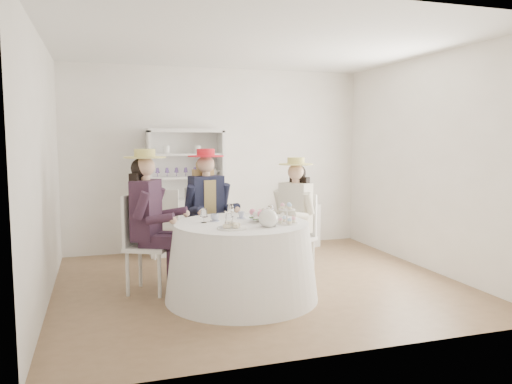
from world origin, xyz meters
name	(u,v)px	position (x,y,z in m)	size (l,w,h in m)	color
ground	(259,283)	(0.00, 0.00, 0.00)	(4.50, 4.50, 0.00)	brown
ceiling	(259,44)	(0.00, 0.00, 2.70)	(4.50, 4.50, 0.00)	white
wall_back	(218,159)	(0.00, 2.00, 1.35)	(4.50, 4.50, 0.00)	silver
wall_front	(341,181)	(0.00, -2.00, 1.35)	(4.50, 4.50, 0.00)	silver
wall_left	(43,170)	(-2.25, 0.00, 1.35)	(4.50, 4.50, 0.00)	silver
wall_right	(428,163)	(2.25, 0.00, 1.35)	(4.50, 4.50, 0.00)	silver
tea_table	(242,261)	(-0.33, -0.45, 0.40)	(1.59, 1.59, 0.80)	white
hutch	(186,209)	(-0.53, 1.76, 0.64)	(1.19, 0.71, 1.80)	silver
side_table	(302,224)	(1.27, 1.75, 0.33)	(0.42, 0.42, 0.65)	silver
hatbox	(302,193)	(1.27, 1.75, 0.82)	(0.32, 0.32, 0.32)	black
guest_left	(149,212)	(-1.23, 0.04, 0.88)	(0.66, 0.60, 1.55)	silver
guest_mid	(207,204)	(-0.48, 0.57, 0.87)	(0.58, 0.61, 1.54)	silver
guest_right	(294,210)	(0.50, 0.15, 0.81)	(0.62, 0.58, 1.44)	silver
spare_chair	(167,221)	(-0.84, 1.51, 0.52)	(0.52, 0.52, 0.97)	silver
teacup_a	(215,218)	(-0.58, -0.29, 0.83)	(0.09, 0.09, 0.07)	white
teacup_b	(241,215)	(-0.26, -0.19, 0.83)	(0.07, 0.07, 0.06)	white
teacup_c	(255,216)	(-0.13, -0.27, 0.84)	(0.09, 0.09, 0.07)	white
flower_bowl	(262,219)	(-0.10, -0.44, 0.83)	(0.22, 0.22, 0.06)	white
flower_arrangement	(261,214)	(-0.14, -0.51, 0.89)	(0.18, 0.18, 0.07)	pink
table_teapot	(268,218)	(-0.15, -0.76, 0.89)	(0.27, 0.19, 0.20)	white
sandwich_plate	(232,227)	(-0.52, -0.76, 0.82)	(0.29, 0.29, 0.06)	white
cupcake_stand	(287,216)	(0.09, -0.66, 0.88)	(0.22, 0.22, 0.21)	white
stemware_set	(241,215)	(-0.33, -0.45, 0.88)	(0.81, 0.79, 0.15)	white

